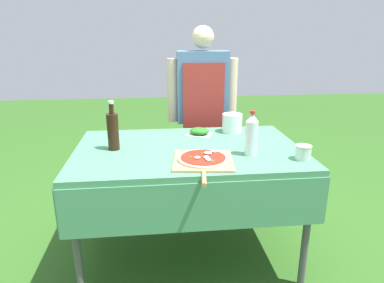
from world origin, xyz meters
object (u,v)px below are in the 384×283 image
object	(u,v)px
person_cook	(202,105)
mixing_tub	(232,123)
oil_bottle	(113,131)
sauce_jar	(303,153)
pizza_on_peel	(203,160)
prep_table	(188,159)
herb_container	(199,131)
water_bottle	(251,134)

from	to	relation	value
person_cook	mixing_tub	world-z (taller)	person_cook
oil_bottle	sauce_jar	distance (m)	1.14
pizza_on_peel	oil_bottle	size ratio (longest dim) A/B	1.67
oil_bottle	prep_table	bearing A→B (deg)	-2.31
oil_bottle	mixing_tub	world-z (taller)	oil_bottle
prep_table	pizza_on_peel	size ratio (longest dim) A/B	2.80
pizza_on_peel	herb_container	size ratio (longest dim) A/B	2.42
prep_table	person_cook	distance (m)	0.78
oil_bottle	water_bottle	size ratio (longest dim) A/B	1.14
person_cook	water_bottle	distance (m)	0.91
prep_table	oil_bottle	world-z (taller)	oil_bottle
water_bottle	mixing_tub	bearing A→B (deg)	90.28
mixing_tub	sauce_jar	xyz separation A→B (m)	(0.28, -0.60, -0.03)
oil_bottle	herb_container	size ratio (longest dim) A/B	1.45
mixing_tub	sauce_jar	bearing A→B (deg)	-65.05
pizza_on_peel	sauce_jar	distance (m)	0.57
pizza_on_peel	mixing_tub	size ratio (longest dim) A/B	3.53
mixing_tub	sauce_jar	distance (m)	0.66
prep_table	pizza_on_peel	xyz separation A→B (m)	(0.06, -0.26, 0.09)
prep_table	oil_bottle	distance (m)	0.50
prep_table	sauce_jar	bearing A→B (deg)	-23.85
oil_bottle	mixing_tub	xyz separation A→B (m)	(0.82, 0.30, -0.05)
sauce_jar	herb_container	bearing A→B (deg)	133.62
oil_bottle	pizza_on_peel	bearing A→B (deg)	-28.06
sauce_jar	pizza_on_peel	bearing A→B (deg)	177.99
pizza_on_peel	water_bottle	distance (m)	0.33
person_cook	mixing_tub	bearing A→B (deg)	114.12
person_cook	sauce_jar	bearing A→B (deg)	115.90
prep_table	person_cook	xyz separation A→B (m)	(0.19, 0.73, 0.20)
water_bottle	sauce_jar	distance (m)	0.31
person_cook	mixing_tub	distance (m)	0.44
sauce_jar	person_cook	bearing A→B (deg)	113.77
herb_container	pizza_on_peel	bearing A→B (deg)	-95.00
water_bottle	sauce_jar	world-z (taller)	water_bottle
person_cook	mixing_tub	size ratio (longest dim) A/B	10.56
oil_bottle	mixing_tub	size ratio (longest dim) A/B	2.11
herb_container	mixing_tub	xyz separation A→B (m)	(0.25, 0.05, 0.04)
oil_bottle	person_cook	bearing A→B (deg)	47.35
herb_container	mixing_tub	world-z (taller)	mixing_tub
water_bottle	herb_container	bearing A→B (deg)	119.34
oil_bottle	herb_container	distance (m)	0.63
water_bottle	herb_container	distance (m)	0.52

